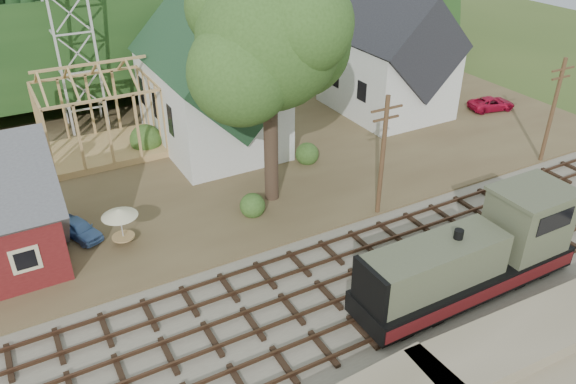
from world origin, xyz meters
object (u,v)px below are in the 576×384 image
car_blue (80,229)px  patio_set (119,214)px  car_red (492,103)px  locomotive (476,257)px

car_blue → patio_set: (2.07, -1.81, 1.38)m
car_red → patio_set: bearing=110.2°
car_blue → patio_set: patio_set is taller
car_blue → car_red: (36.24, 2.84, 0.03)m
locomotive → car_blue: locomotive is taller
car_red → locomotive: bearing=143.8°
locomotive → patio_set: 19.28m
car_blue → patio_set: 3.07m
patio_set → locomotive: bearing=-40.7°
car_blue → patio_set: bearing=-64.0°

